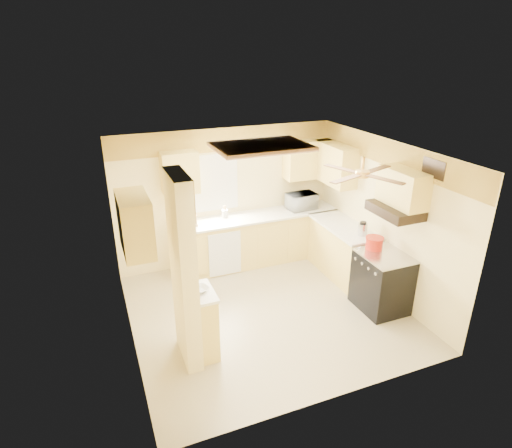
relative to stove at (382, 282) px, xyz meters
name	(u,v)px	position (x,y,z in m)	size (l,w,h in m)	color
floor	(267,311)	(-1.67, 0.55, -0.46)	(4.00, 4.00, 0.00)	tan
ceiling	(269,152)	(-1.67, 0.55, 2.04)	(4.00, 4.00, 0.00)	white
wall_back	(226,197)	(-1.67, 2.45, 0.79)	(4.00, 4.00, 0.00)	#F7DF96
wall_front	(339,308)	(-1.67, -1.35, 0.79)	(4.00, 4.00, 0.00)	#F7DF96
wall_left	(124,262)	(-3.67, 0.55, 0.79)	(3.80, 3.80, 0.00)	#F7DF96
wall_right	(383,218)	(0.33, 0.55, 0.79)	(3.80, 3.80, 0.00)	#F7DF96
wallpaper_border	(225,140)	(-1.67, 2.43, 1.84)	(4.00, 0.02, 0.40)	#FFD34B
partition_column	(184,273)	(-3.02, 0.00, 0.79)	(0.20, 0.70, 2.50)	#F7DF96
partition_ledge	(204,323)	(-2.80, 0.00, -0.01)	(0.25, 0.55, 0.90)	#F3D76A
ledge_top	(203,292)	(-2.80, 0.00, 0.46)	(0.28, 0.58, 0.04)	white
lower_cabinets_back	(258,239)	(-1.17, 2.15, -0.01)	(3.00, 0.60, 0.90)	#F3D76A
lower_cabinets_right	(342,251)	(0.03, 1.15, -0.01)	(0.60, 1.40, 0.90)	#F3D76A
countertop_back	(258,216)	(-1.17, 2.14, 0.46)	(3.04, 0.64, 0.04)	white
countertop_right	(344,226)	(0.02, 1.15, 0.46)	(0.64, 1.44, 0.04)	white
dishwasher_panel	(225,254)	(-1.92, 1.84, -0.03)	(0.58, 0.02, 0.80)	white
window	(213,183)	(-1.92, 2.44, 1.09)	(0.92, 0.02, 1.02)	white
upper_cab_back_left	(180,172)	(-2.52, 2.27, 1.39)	(0.60, 0.35, 0.70)	#F3D76A
upper_cab_back_right	(308,159)	(-0.12, 2.27, 1.39)	(0.90, 0.35, 0.70)	#F3D76A
upper_cab_right	(335,164)	(0.16, 1.80, 1.39)	(0.35, 1.00, 0.70)	#F3D76A
upper_cab_left_wall	(135,224)	(-3.49, 0.30, 1.39)	(0.35, 0.75, 0.70)	#F3D76A
upper_cab_over_stove	(403,188)	(0.16, 0.00, 1.49)	(0.35, 0.76, 0.52)	#F3D76A
stove	(382,282)	(0.00, 0.00, 0.00)	(0.68, 0.77, 0.92)	black
range_hood	(395,210)	(0.07, 0.00, 1.16)	(0.50, 0.76, 0.14)	black
poster_menu	(190,226)	(-2.91, 0.00, 1.39)	(0.02, 0.42, 0.57)	black
poster_nashville	(193,275)	(-2.91, 0.00, 0.74)	(0.02, 0.42, 0.57)	black
ceiling_light_panel	(261,147)	(-1.57, 1.05, 2.00)	(1.35, 0.95, 0.06)	brown
ceiling_fan	(362,173)	(-0.67, -0.15, 1.83)	(1.15, 1.15, 0.26)	gold
vent_grate	(434,169)	(0.31, -0.35, 1.84)	(0.02, 0.40, 0.25)	black
microwave	(302,201)	(-0.28, 2.16, 0.63)	(0.53, 0.36, 0.30)	white
bowl	(200,289)	(-2.83, 0.01, 0.51)	(0.21, 0.21, 0.05)	white
dutch_oven	(374,243)	(-0.02, 0.25, 0.55)	(0.28, 0.28, 0.19)	red
kettle	(363,229)	(0.07, 0.69, 0.59)	(0.15, 0.15, 0.23)	silver
dish_rack	(187,221)	(-2.48, 2.17, 0.55)	(0.34, 0.26, 0.19)	#DDBC7F
utensil_crock	(225,213)	(-1.76, 2.27, 0.55)	(0.11, 0.11, 0.22)	white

